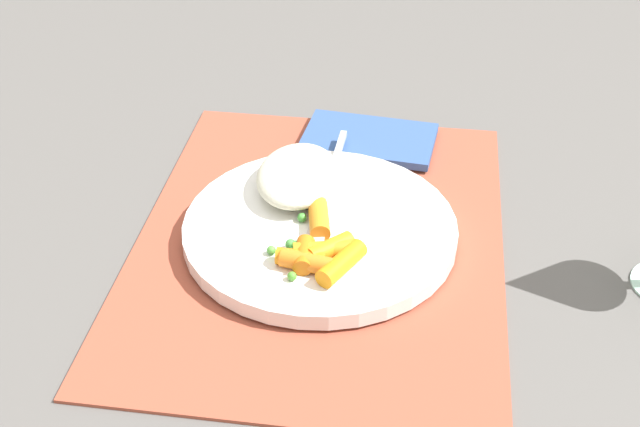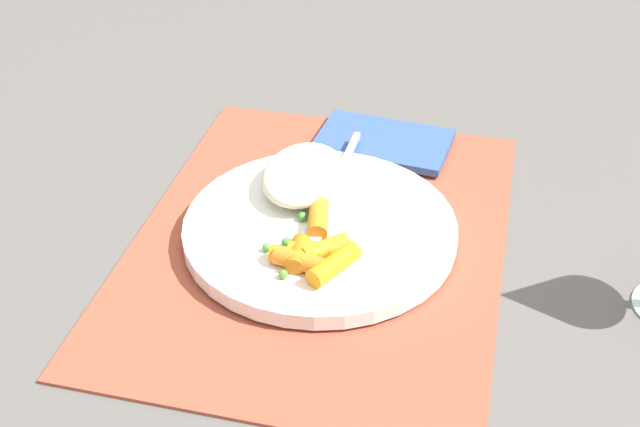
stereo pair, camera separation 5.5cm
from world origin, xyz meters
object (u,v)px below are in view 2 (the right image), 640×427
(carrot_portion, at_px, (315,250))
(fork, at_px, (330,200))
(rice_mound, at_px, (304,174))
(plate, at_px, (320,229))
(napkin, at_px, (383,142))

(carrot_portion, distance_m, fork, 0.08)
(rice_mound, xyz_separation_m, carrot_portion, (0.10, 0.03, -0.01))
(carrot_portion, xyz_separation_m, fork, (-0.08, -0.01, -0.00))
(plate, distance_m, carrot_portion, 0.05)
(plate, height_order, fork, fork)
(plate, height_order, carrot_portion, carrot_portion)
(plate, bearing_deg, napkin, 170.48)
(plate, xyz_separation_m, carrot_portion, (0.05, 0.01, 0.01))
(fork, bearing_deg, napkin, 168.80)
(plate, relative_size, napkin, 1.80)
(fork, xyz_separation_m, napkin, (-0.13, 0.03, -0.01))
(plate, relative_size, carrot_portion, 2.26)
(plate, distance_m, fork, 0.03)
(carrot_portion, height_order, fork, carrot_portion)
(rice_mound, distance_m, fork, 0.04)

